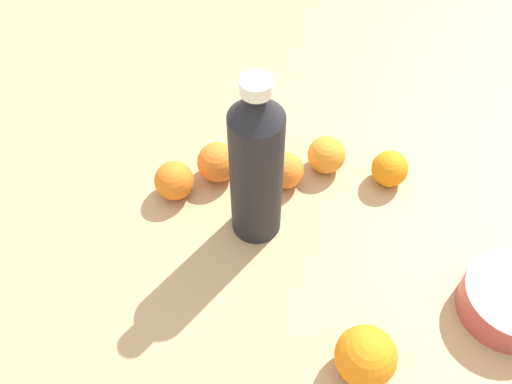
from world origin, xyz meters
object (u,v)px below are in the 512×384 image
object	(u,v)px
orange_4	(174,181)
orange_2	(285,170)
orange_3	(327,155)
ceramic_bowl	(511,300)
orange_0	(217,162)
orange_1	(390,169)
water_bottle	(256,164)
orange_5	(366,356)

from	to	relation	value
orange_4	orange_2	bearing A→B (deg)	90.24
orange_3	ceramic_bowl	xyz separation A→B (m)	(0.30, 0.21, -0.01)
orange_0	orange_3	bearing A→B (deg)	88.61
orange_1	orange_0	bearing A→B (deg)	-99.30
orange_1	ceramic_bowl	distance (m)	0.28
orange_1	ceramic_bowl	bearing A→B (deg)	22.81
water_bottle	orange_2	bearing A→B (deg)	-31.98
orange_4	water_bottle	bearing A→B (deg)	58.70
orange_2	orange_3	world-z (taller)	orange_3
orange_2	water_bottle	bearing A→B (deg)	-37.39
orange_1	orange_4	bearing A→B (deg)	-92.71
orange_1	orange_5	bearing A→B (deg)	-20.78
water_bottle	orange_3	world-z (taller)	water_bottle
orange_0	water_bottle	bearing A→B (deg)	26.10
water_bottle	orange_0	xyz separation A→B (m)	(-0.11, -0.05, -0.11)
orange_3	ceramic_bowl	world-z (taller)	orange_3
water_bottle	orange_1	xyz separation A→B (m)	(-0.06, 0.23, -0.11)
orange_0	orange_5	world-z (taller)	orange_5
orange_4	orange_5	size ratio (longest dim) A/B	0.79
orange_3	orange_0	bearing A→B (deg)	-91.39
orange_0	orange_3	xyz separation A→B (m)	(0.00, 0.19, -0.00)
ceramic_bowl	orange_2	bearing A→B (deg)	-134.22
ceramic_bowl	orange_1	bearing A→B (deg)	-157.19
orange_5	ceramic_bowl	world-z (taller)	orange_5
water_bottle	orange_4	world-z (taller)	water_bottle
orange_0	orange_2	distance (m)	0.11
orange_3	ceramic_bowl	bearing A→B (deg)	34.76
water_bottle	orange_4	xyz separation A→B (m)	(-0.08, -0.13, -0.11)
water_bottle	orange_4	bearing A→B (deg)	64.11
orange_3	orange_5	size ratio (longest dim) A/B	0.78
orange_0	orange_4	distance (m)	0.08
orange_0	orange_5	xyz separation A→B (m)	(0.36, 0.16, 0.01)
orange_3	orange_4	world-z (taller)	same
orange_3	orange_1	bearing A→B (deg)	67.00
orange_1	water_bottle	bearing A→B (deg)	-75.64
orange_0	orange_4	xyz separation A→B (m)	(0.03, -0.07, -0.00)
ceramic_bowl	orange_0	bearing A→B (deg)	-127.64
water_bottle	orange_2	size ratio (longest dim) A/B	4.91
orange_0	orange_2	bearing A→B (deg)	75.42
orange_0	ceramic_bowl	world-z (taller)	orange_0
orange_2	orange_3	distance (m)	0.08
orange_5	ceramic_bowl	distance (m)	0.24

